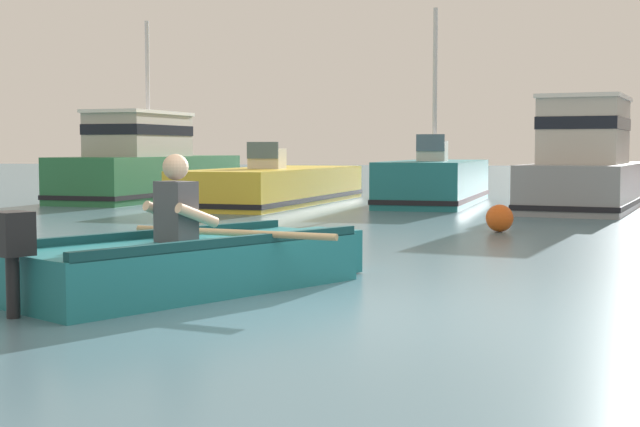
# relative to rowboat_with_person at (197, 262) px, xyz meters

# --- Properties ---
(ground_plane) EXTENTS (120.00, 120.00, 0.00)m
(ground_plane) POSITION_rel_rowboat_with_person_xyz_m (1.41, -0.72, -0.25)
(ground_plane) COLOR slate
(rowboat_with_person) EXTENTS (2.56, 3.42, 1.19)m
(rowboat_with_person) POSITION_rel_rowboat_with_person_xyz_m (0.00, 0.00, 0.00)
(rowboat_with_person) COLOR #1E727A
(rowboat_with_person) RESTS_ON ground
(moored_boat_green) EXTENTS (2.62, 6.76, 4.28)m
(moored_boat_green) POSITION_rel_rowboat_with_person_xyz_m (-5.95, 13.41, 0.55)
(moored_boat_green) COLOR #287042
(moored_boat_green) RESTS_ON ground
(moored_boat_yellow) EXTENTS (2.88, 7.00, 1.37)m
(moored_boat_yellow) POSITION_rel_rowboat_with_person_xyz_m (-2.49, 12.32, 0.12)
(moored_boat_yellow) COLOR gold
(moored_boat_yellow) RESTS_ON ground
(moored_boat_teal) EXTENTS (2.24, 5.31, 4.29)m
(moored_boat_teal) POSITION_rel_rowboat_with_person_xyz_m (1.01, 12.90, 0.22)
(moored_boat_teal) COLOR #1E727A
(moored_boat_teal) RESTS_ON ground
(moored_boat_grey) EXTENTS (3.12, 5.91, 2.27)m
(moored_boat_grey) POSITION_rel_rowboat_with_person_xyz_m (4.15, 11.78, 0.58)
(moored_boat_grey) COLOR gray
(moored_boat_grey) RESTS_ON ground
(mooring_buoy) EXTENTS (0.41, 0.41, 0.41)m
(mooring_buoy) POSITION_rel_rowboat_with_person_xyz_m (2.50, 6.28, -0.05)
(mooring_buoy) COLOR #E55919
(mooring_buoy) RESTS_ON ground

